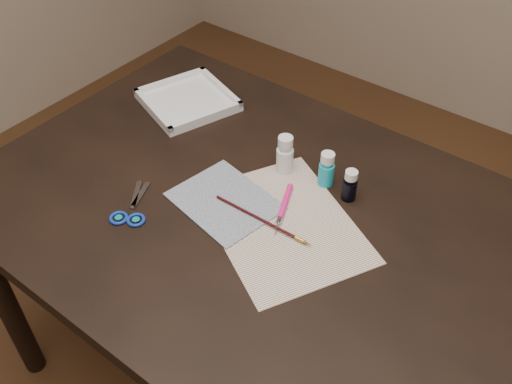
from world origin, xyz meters
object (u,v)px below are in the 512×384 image
Objects in this scene: paper at (283,224)px; canvas at (225,201)px; paint_bottle_cyan at (327,169)px; paint_bottle_white at (285,154)px; palette_tray at (188,100)px; scissors at (132,203)px; paint_bottle_navy at (350,185)px.

canvas is at bearing -171.12° from paper.
paint_bottle_cyan is (0.00, 0.17, 0.04)m from paper.
canvas is (-0.15, -0.02, 0.00)m from paper.
paper is at bearing -55.92° from paint_bottle_white.
palette_tray reaches higher than paper.
paint_bottle_cyan is at bearing -6.04° from palette_tray.
paper is 0.53m from palette_tray.
paint_bottle_white is at bearing -69.68° from scissors.
paint_bottle_white reaches higher than palette_tray.
paint_bottle_white is (0.04, 0.17, 0.05)m from canvas.
scissors reaches higher than paper.
paper is 0.18m from paint_bottle_navy.
canvas is 0.29m from paint_bottle_navy.
paint_bottle_cyan reaches higher than paper.
paint_bottle_navy is at bearing -8.76° from paint_bottle_cyan.
palette_tray reaches higher than scissors.
paint_bottle_white is at bearing 124.08° from paper.
paint_bottle_cyan reaches higher than scissors.
paint_bottle_cyan is at bearing 52.52° from canvas.
paint_bottle_navy is (0.22, 0.18, 0.04)m from canvas.
paint_bottle_navy is (0.07, 0.16, 0.04)m from paper.
paint_bottle_navy is 0.49× the size of scissors.
paint_bottle_navy is (0.17, 0.01, -0.01)m from paint_bottle_white.
paint_bottle_navy reaches higher than scissors.
paint_bottle_white is at bearing 75.91° from canvas.
scissors is (-0.31, -0.33, -0.04)m from paint_bottle_cyan.
paint_bottle_navy reaches higher than paper.
canvas is 2.29× the size of paint_bottle_white.
canvas is 1.40× the size of scissors.
paint_bottle_cyan is at bearing 171.24° from paint_bottle_navy.
scissors is at bearing -140.39° from paint_bottle_navy.
paint_bottle_white is 0.44× the size of palette_tray.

